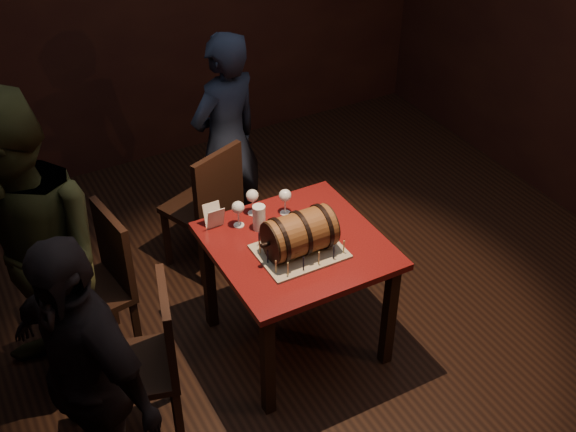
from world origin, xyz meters
The scene contains 16 objects.
room_shell centered at (0.00, 0.00, 1.40)m, with size 5.04×5.04×2.80m.
pub_table centered at (0.04, 0.05, 0.64)m, with size 0.90×0.90×0.75m.
cake_board centered at (0.01, -0.03, 0.76)m, with size 0.45×0.35×0.01m, color #9D947E.
barrel_cake centered at (0.01, -0.03, 0.88)m, with size 0.41×0.25×0.25m.
birthday_candles centered at (0.01, -0.03, 0.80)m, with size 0.40×0.30×0.09m.
wine_glass_left centered at (-0.17, 0.34, 0.87)m, with size 0.07×0.07×0.16m.
wine_glass_mid centered at (-0.05, 0.41, 0.87)m, with size 0.07×0.07×0.16m.
wine_glass_right centered at (0.11, 0.32, 0.87)m, with size 0.07×0.07×0.16m.
pint_of_ale centered at (-0.09, 0.26, 0.82)m, with size 0.07×0.07×0.15m.
menu_card centered at (-0.29, 0.40, 0.81)m, with size 0.10×0.05×0.13m, color white, non-canonical shape.
chair_back centered at (-0.12, 0.93, 0.52)m, with size 0.52×0.52×0.93m.
chair_left_rear centered at (-0.94, 0.54, 0.52)m, with size 0.45×0.45×0.93m.
chair_left_front centered at (-0.89, -0.14, 0.52)m, with size 0.49×0.49×0.93m.
person_back centered at (0.14, 1.20, 0.76)m, with size 0.55×0.36×1.52m, color #181E30.
person_left_rear centered at (-1.30, 0.32, 0.91)m, with size 0.89×0.69×1.83m, color #33361B.
person_left_front centered at (-1.24, -0.35, 0.76)m, with size 0.89×0.37×1.52m, color black.
Camera 1 is at (-1.47, -2.63, 3.16)m, focal length 45.00 mm.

